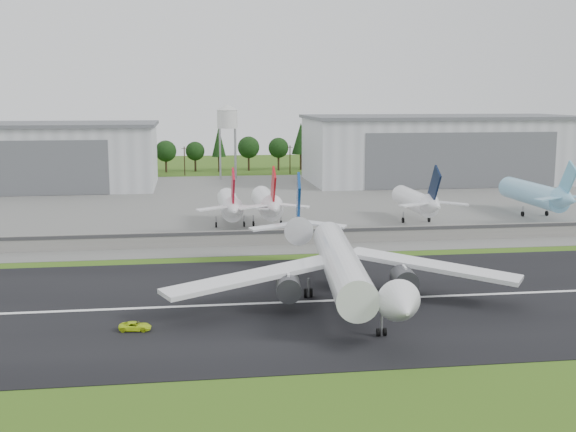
{
  "coord_description": "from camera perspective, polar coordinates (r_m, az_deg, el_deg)",
  "views": [
    {
      "loc": [
        -21.22,
        -100.01,
        32.65
      ],
      "look_at": [
        -1.45,
        40.0,
        9.0
      ],
      "focal_mm": 45.0,
      "sensor_mm": 36.0,
      "label": 1
    }
  ],
  "objects": [
    {
      "name": "hangar_west",
      "position": [
        272.18,
        -20.55,
        4.46
      ],
      "size": [
        97.0,
        44.0,
        23.2
      ],
      "color": "silver",
      "rests_on": "ground"
    },
    {
      "name": "main_airliner",
      "position": [
        115.57,
        4.24,
        -4.43
      ],
      "size": [
        56.95,
        59.27,
        18.17
      ],
      "rotation": [
        0.0,
        0.0,
        3.03
      ],
      "color": "white",
      "rests_on": "runway"
    },
    {
      "name": "water_tower",
      "position": [
        285.59,
        -4.82,
        7.84
      ],
      "size": [
        8.4,
        8.4,
        29.4
      ],
      "color": "#99999E",
      "rests_on": "ground"
    },
    {
      "name": "treeline",
      "position": [
        317.41,
        -4.17,
        3.57
      ],
      "size": [
        320.0,
        16.0,
        22.0
      ],
      "primitive_type": null,
      "color": "black",
      "rests_on": "ground"
    },
    {
      "name": "parked_jet_red_a",
      "position": [
        178.85,
        -4.59,
        0.88
      ],
      "size": [
        7.36,
        31.29,
        16.44
      ],
      "color": "white",
      "rests_on": "ground"
    },
    {
      "name": "ground",
      "position": [
        107.33,
        3.79,
        -8.24
      ],
      "size": [
        600.0,
        600.0,
        0.0
      ],
      "primitive_type": "plane",
      "color": "#305714",
      "rests_on": "ground"
    },
    {
      "name": "runway",
      "position": [
        116.69,
        2.79,
        -6.74
      ],
      "size": [
        320.0,
        60.0,
        0.1
      ],
      "primitive_type": "cube",
      "color": "black",
      "rests_on": "ground"
    },
    {
      "name": "blast_fence",
      "position": [
        159.45,
        -0.24,
        -1.66
      ],
      "size": [
        240.0,
        0.61,
        3.5
      ],
      "color": "gray",
      "rests_on": "ground"
    },
    {
      "name": "apron",
      "position": [
        223.42,
        -2.5,
        1.1
      ],
      "size": [
        320.0,
        150.0,
        0.1
      ],
      "primitive_type": "cube",
      "color": "slate",
      "rests_on": "ground"
    },
    {
      "name": "ground_vehicle",
      "position": [
        104.48,
        -11.99,
        -8.51
      ],
      "size": [
        4.68,
        2.51,
        1.25
      ],
      "primitive_type": "imported",
      "rotation": [
        0.0,
        0.0,
        1.47
      ],
      "color": "#CEEC1B",
      "rests_on": "runway"
    },
    {
      "name": "runway_centerline",
      "position": [
        116.67,
        2.79,
        -6.71
      ],
      "size": [
        220.0,
        1.0,
        0.02
      ],
      "primitive_type": "cube",
      "color": "white",
      "rests_on": "runway"
    },
    {
      "name": "parked_jet_navy",
      "position": [
        187.96,
        10.27,
        1.16
      ],
      "size": [
        7.36,
        31.29,
        16.38
      ],
      "color": "white",
      "rests_on": "ground"
    },
    {
      "name": "parked_jet_red_b",
      "position": [
        179.65,
        -1.61,
        1.0
      ],
      "size": [
        7.36,
        31.29,
        16.63
      ],
      "color": "white",
      "rests_on": "ground"
    },
    {
      "name": "utility_poles",
      "position": [
        302.53,
        -3.98,
        3.28
      ],
      "size": [
        230.0,
        3.0,
        12.0
      ],
      "primitive_type": null,
      "color": "black",
      "rests_on": "ground"
    },
    {
      "name": "parked_jet_skyblue",
      "position": [
        206.17,
        19.17,
        1.62
      ],
      "size": [
        7.36,
        37.29,
        16.86
      ],
      "color": "#86C4E7",
      "rests_on": "ground"
    },
    {
      "name": "hangar_east",
      "position": [
        282.57,
        11.94,
        5.23
      ],
      "size": [
        102.0,
        47.0,
        25.2
      ],
      "color": "silver",
      "rests_on": "ground"
    }
  ]
}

